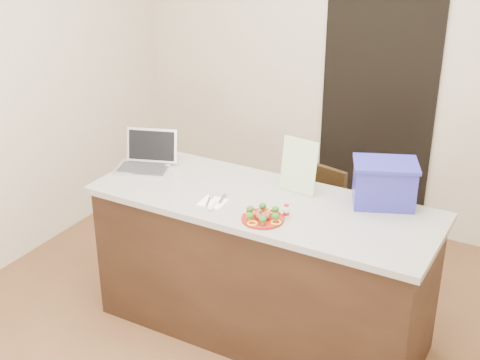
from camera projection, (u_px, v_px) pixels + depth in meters
The scene contains 16 objects.
ground at pixel (242, 351), 4.07m from camera, with size 4.00×4.00×0.00m, color brown.
room_shell at pixel (242, 96), 3.40m from camera, with size 4.00×4.00×4.00m.
doorway at pixel (377, 107), 5.18m from camera, with size 0.90×0.02×2.00m, color black.
island at pixel (262, 267), 4.08m from camera, with size 2.06×0.76×0.92m.
plate at pixel (263, 218), 3.66m from camera, with size 0.24×0.24×0.02m.
meatballs at pixel (263, 215), 3.64m from camera, with size 0.09×0.09×0.03m.
broccoli at pixel (263, 212), 3.64m from camera, with size 0.20×0.18×0.03m.
pepper_rings at pixel (263, 217), 3.65m from camera, with size 0.24×0.24×0.01m.
napkin at pixel (213, 202), 3.85m from camera, with size 0.14×0.14×0.01m, color white.
fork at pixel (211, 200), 3.86m from camera, with size 0.06×0.15×0.00m.
knife at pixel (216, 204), 3.82m from camera, with size 0.05×0.22×0.01m.
yogurt_bottle at pixel (286, 212), 3.68m from camera, with size 0.04×0.04×0.08m.
laptop at pixel (147, 157), 4.30m from camera, with size 0.39×0.37×0.24m.
leaflet at pixel (299, 166), 3.92m from camera, with size 0.23×0.00×0.33m, color white.
blue_box at pixel (384, 183), 3.79m from camera, with size 0.43×0.38×0.26m.
chair at pixel (314, 220), 4.57m from camera, with size 0.45×0.45×0.86m.
Camera 1 is at (1.58, -2.86, 2.65)m, focal length 50.00 mm.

